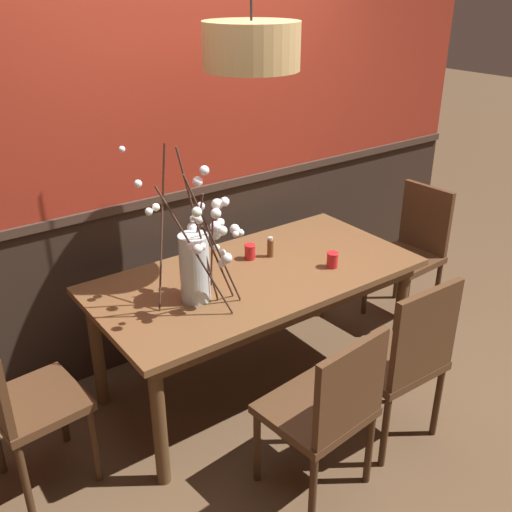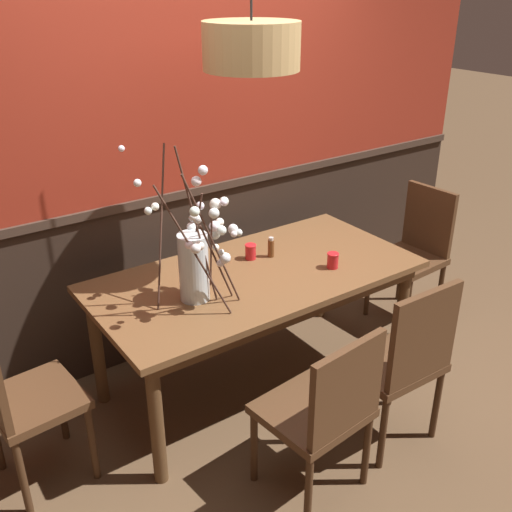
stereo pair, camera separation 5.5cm
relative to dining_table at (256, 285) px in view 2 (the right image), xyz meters
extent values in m
plane|color=brown|center=(0.00, 0.00, -0.67)|extent=(24.00, 24.00, 0.00)
cube|color=#2D2119|center=(0.00, 0.71, -0.15)|extent=(4.70, 0.12, 1.04)
cube|color=#3E2E24|center=(0.00, 0.70, 0.38)|extent=(4.70, 0.14, 0.05)
cube|color=maroon|center=(0.00, 0.71, 1.27)|extent=(4.70, 0.12, 1.82)
cube|color=brown|center=(0.00, 0.00, 0.06)|extent=(1.86, 0.93, 0.04)
cube|color=brown|center=(0.00, 0.00, 0.00)|extent=(1.75, 0.82, 0.08)
cylinder|color=brown|center=(-0.84, -0.37, -0.31)|extent=(0.07, 0.07, 0.72)
cylinder|color=brown|center=(0.84, -0.37, -0.31)|extent=(0.07, 0.07, 0.72)
cylinder|color=brown|center=(-0.84, 0.37, -0.31)|extent=(0.07, 0.07, 0.72)
cylinder|color=brown|center=(0.84, 0.37, -0.31)|extent=(0.07, 0.07, 0.72)
cube|color=#4C301C|center=(-0.32, 0.78, -0.23)|extent=(0.43, 0.40, 0.04)
cube|color=#4C301C|center=(-0.33, 0.95, 0.02)|extent=(0.40, 0.05, 0.45)
cylinder|color=#412917|center=(-0.14, 0.62, -0.46)|extent=(0.04, 0.04, 0.42)
cylinder|color=#412917|center=(-0.49, 0.61, -0.46)|extent=(0.04, 0.04, 0.42)
cylinder|color=#412917|center=(-0.15, 0.95, -0.46)|extent=(0.04, 0.04, 0.42)
cylinder|color=#412917|center=(-0.50, 0.94, -0.46)|extent=(0.04, 0.04, 0.42)
cube|color=#4C301C|center=(-0.24, -0.80, -0.23)|extent=(0.50, 0.47, 0.04)
cube|color=#4C301C|center=(-0.23, -1.00, 0.01)|extent=(0.44, 0.08, 0.43)
cylinder|color=#412917|center=(-0.46, -0.64, -0.46)|extent=(0.04, 0.04, 0.42)
cylinder|color=#412917|center=(-0.07, -0.60, -0.46)|extent=(0.04, 0.04, 0.42)
cylinder|color=#412917|center=(-0.42, -1.01, -0.46)|extent=(0.04, 0.04, 0.42)
cylinder|color=#412917|center=(-0.03, -0.97, -0.46)|extent=(0.04, 0.04, 0.42)
cube|color=#4C301C|center=(1.32, 0.02, -0.21)|extent=(0.45, 0.44, 0.04)
cube|color=#4C301C|center=(1.51, 0.03, 0.04)|extent=(0.06, 0.40, 0.47)
cylinder|color=#412917|center=(1.15, -0.17, -0.45)|extent=(0.04, 0.04, 0.44)
cylinder|color=#412917|center=(1.13, 0.19, -0.45)|extent=(0.04, 0.04, 0.44)
cylinder|color=#412917|center=(1.51, -0.15, -0.45)|extent=(0.04, 0.04, 0.44)
cylinder|color=#412917|center=(1.49, 0.21, -0.45)|extent=(0.04, 0.04, 0.44)
cube|color=#4C301C|center=(-1.28, -0.01, -0.21)|extent=(0.44, 0.46, 0.04)
cylinder|color=#412917|center=(-1.13, 0.19, -0.45)|extent=(0.04, 0.04, 0.44)
cylinder|color=#412917|center=(-1.10, -0.18, -0.45)|extent=(0.04, 0.04, 0.44)
cylinder|color=#412917|center=(-1.44, -0.21, -0.45)|extent=(0.04, 0.04, 0.44)
cube|color=#4C301C|center=(0.31, -0.78, -0.22)|extent=(0.46, 0.39, 0.04)
cube|color=#4C301C|center=(0.31, -0.95, 0.05)|extent=(0.43, 0.04, 0.48)
cylinder|color=#412917|center=(0.12, -0.61, -0.46)|extent=(0.04, 0.04, 0.44)
cylinder|color=#412917|center=(0.51, -0.62, -0.46)|extent=(0.04, 0.04, 0.44)
cylinder|color=#412917|center=(0.11, -0.94, -0.46)|extent=(0.04, 0.04, 0.44)
cylinder|color=#412917|center=(0.51, -0.95, -0.46)|extent=(0.04, 0.04, 0.44)
cylinder|color=silver|center=(-0.43, -0.06, 0.26)|extent=(0.15, 0.15, 0.36)
cylinder|color=silver|center=(-0.43, -0.06, 0.12)|extent=(0.14, 0.14, 0.08)
cylinder|color=#472D23|center=(-0.43, -0.11, 0.50)|extent=(0.18, 0.06, 0.83)
sphere|color=white|center=(-0.44, -0.15, 0.75)|extent=(0.05, 0.05, 0.05)
sphere|color=white|center=(-0.44, -0.14, 0.56)|extent=(0.04, 0.04, 0.04)
sphere|color=white|center=(-0.41, -0.17, 0.80)|extent=(0.05, 0.05, 0.05)
cylinder|color=#472D23|center=(-0.40, -0.20, 0.45)|extent=(0.30, 0.02, 0.73)
sphere|color=white|center=(-0.40, -0.24, 0.66)|extent=(0.05, 0.05, 0.05)
sphere|color=white|center=(-0.42, -0.27, 0.62)|extent=(0.05, 0.05, 0.05)
sphere|color=white|center=(-0.37, -0.28, 0.67)|extent=(0.03, 0.03, 0.03)
cylinder|color=#472D23|center=(-0.40, -0.02, 0.37)|extent=(0.09, 0.09, 0.56)
sphere|color=white|center=(-0.34, 0.01, 0.56)|extent=(0.04, 0.04, 0.04)
sphere|color=white|center=(-0.41, -0.03, 0.39)|extent=(0.03, 0.03, 0.03)
sphere|color=white|center=(-0.37, -0.05, 0.42)|extent=(0.05, 0.05, 0.05)
sphere|color=white|center=(-0.38, 0.02, 0.49)|extent=(0.04, 0.04, 0.04)
sphere|color=white|center=(-0.39, 0.02, 0.45)|extent=(0.05, 0.05, 0.05)
cylinder|color=#472D23|center=(-0.54, 0.06, 0.47)|extent=(0.21, 0.23, 0.78)
sphere|color=white|center=(-0.55, 0.08, 0.58)|extent=(0.04, 0.04, 0.04)
sphere|color=white|center=(-0.60, 0.07, 0.57)|extent=(0.04, 0.04, 0.04)
sphere|color=white|center=(-0.62, 0.11, 0.70)|extent=(0.04, 0.04, 0.04)
sphere|color=white|center=(-0.67, 0.15, 0.87)|extent=(0.03, 0.03, 0.03)
cylinder|color=#472D23|center=(-0.37, -0.20, 0.33)|extent=(0.25, 0.12, 0.49)
sphere|color=white|center=(-0.33, -0.28, 0.53)|extent=(0.05, 0.05, 0.05)
sphere|color=white|center=(-0.31, -0.31, 0.51)|extent=(0.04, 0.04, 0.04)
sphere|color=white|center=(-0.35, -0.23, 0.36)|extent=(0.06, 0.06, 0.06)
sphere|color=white|center=(-0.34, -0.30, 0.51)|extent=(0.03, 0.03, 0.03)
sphere|color=white|center=(-0.36, -0.22, 0.33)|extent=(0.04, 0.04, 0.04)
sphere|color=white|center=(-0.37, -0.23, 0.40)|extent=(0.03, 0.03, 0.03)
cylinder|color=#472D23|center=(-0.50, -0.20, 0.42)|extent=(0.30, 0.19, 0.68)
sphere|color=white|center=(-0.53, -0.26, 0.63)|extent=(0.03, 0.03, 0.03)
sphere|color=white|center=(-0.52, -0.25, 0.46)|extent=(0.05, 0.05, 0.05)
sphere|color=white|center=(-0.55, -0.31, 0.67)|extent=(0.05, 0.05, 0.05)
sphere|color=white|center=(-0.48, -0.22, 0.46)|extent=(0.05, 0.05, 0.05)
sphere|color=white|center=(-0.52, -0.19, 0.46)|extent=(0.04, 0.04, 0.04)
cylinder|color=#472D23|center=(-0.32, -0.06, 0.35)|extent=(0.08, 0.17, 0.52)
sphere|color=white|center=(-0.29, -0.05, 0.34)|extent=(0.04, 0.04, 0.04)
sphere|color=white|center=(-0.30, -0.06, 0.46)|extent=(0.05, 0.05, 0.05)
sphere|color=white|center=(-0.29, -0.05, 0.41)|extent=(0.06, 0.06, 0.06)
sphere|color=white|center=(-0.28, -0.10, 0.45)|extent=(0.05, 0.05, 0.05)
sphere|color=white|center=(-0.26, -0.05, 0.47)|extent=(0.04, 0.04, 0.04)
sphere|color=white|center=(-0.23, -0.05, 0.58)|extent=(0.05, 0.05, 0.05)
cylinder|color=red|center=(0.40, -0.20, 0.13)|extent=(0.06, 0.06, 0.09)
torus|color=red|center=(0.40, -0.20, 0.17)|extent=(0.07, 0.07, 0.01)
cylinder|color=silver|center=(0.40, -0.20, 0.11)|extent=(0.05, 0.05, 0.05)
cylinder|color=red|center=(0.08, 0.17, 0.13)|extent=(0.06, 0.06, 0.09)
torus|color=red|center=(0.08, 0.17, 0.17)|extent=(0.07, 0.07, 0.01)
cylinder|color=silver|center=(0.08, 0.17, 0.11)|extent=(0.04, 0.04, 0.05)
cylinder|color=brown|center=(0.20, 0.12, 0.13)|extent=(0.04, 0.04, 0.11)
cylinder|color=beige|center=(0.20, 0.12, 0.20)|extent=(0.03, 0.03, 0.02)
cylinder|color=tan|center=(-0.01, 0.02, 1.30)|extent=(0.48, 0.48, 0.23)
sphere|color=#F9EAB7|center=(-0.01, 0.02, 1.26)|extent=(0.14, 0.14, 0.14)
camera|label=1|loc=(-1.76, -2.41, 1.61)|focal=41.61mm
camera|label=2|loc=(-1.72, -2.44, 1.61)|focal=41.61mm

